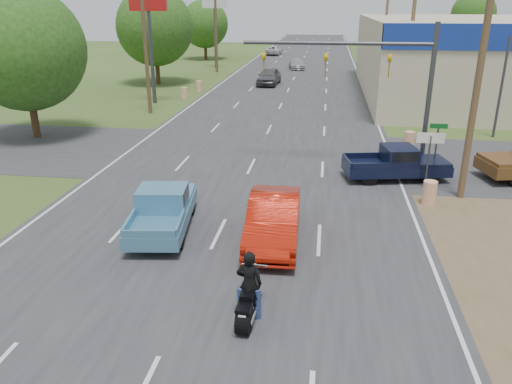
# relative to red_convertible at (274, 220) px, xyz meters

# --- Properties ---
(main_road) EXTENTS (15.00, 180.00, 0.02)m
(main_road) POSITION_rel_red_convertible_xyz_m (-2.02, 32.28, -0.80)
(main_road) COLOR #2D2D30
(main_road) RESTS_ON ground
(cross_road) EXTENTS (120.00, 10.00, 0.02)m
(cross_road) POSITION_rel_red_convertible_xyz_m (-2.02, 10.28, -0.80)
(cross_road) COLOR #2D2D30
(cross_road) RESTS_ON ground
(utility_pole_1) EXTENTS (2.00, 0.28, 10.00)m
(utility_pole_1) POSITION_rel_red_convertible_xyz_m (7.48, 5.28, 4.51)
(utility_pole_1) COLOR #4C3823
(utility_pole_1) RESTS_ON ground
(utility_pole_2) EXTENTS (2.00, 0.28, 10.00)m
(utility_pole_2) POSITION_rel_red_convertible_xyz_m (7.48, 23.28, 4.51)
(utility_pole_2) COLOR #4C3823
(utility_pole_2) RESTS_ON ground
(utility_pole_3) EXTENTS (2.00, 0.28, 10.00)m
(utility_pole_3) POSITION_rel_red_convertible_xyz_m (7.48, 41.28, 4.51)
(utility_pole_3) COLOR #4C3823
(utility_pole_3) RESTS_ON ground
(utility_pole_5) EXTENTS (2.00, 0.28, 10.00)m
(utility_pole_5) POSITION_rel_red_convertible_xyz_m (-11.52, 20.28, 4.51)
(utility_pole_5) COLOR #4C3823
(utility_pole_5) RESTS_ON ground
(utility_pole_6) EXTENTS (2.00, 0.28, 10.00)m
(utility_pole_6) POSITION_rel_red_convertible_xyz_m (-11.52, 44.28, 4.51)
(utility_pole_6) COLOR #4C3823
(utility_pole_6) RESTS_ON ground
(tree_0) EXTENTS (7.14, 7.14, 8.84)m
(tree_0) POSITION_rel_red_convertible_xyz_m (-16.02, 12.28, 4.45)
(tree_0) COLOR #422D19
(tree_0) RESTS_ON ground
(tree_1) EXTENTS (7.56, 7.56, 9.36)m
(tree_1) POSITION_rel_red_convertible_xyz_m (-15.52, 34.28, 4.76)
(tree_1) COLOR #422D19
(tree_1) RESTS_ON ground
(tree_2) EXTENTS (6.72, 6.72, 8.32)m
(tree_2) POSITION_rel_red_convertible_xyz_m (-16.22, 58.28, 4.14)
(tree_2) COLOR #422D19
(tree_2) RESTS_ON ground
(tree_5) EXTENTS (7.98, 7.98, 9.88)m
(tree_5) POSITION_rel_red_convertible_xyz_m (27.98, 87.28, 5.07)
(tree_5) COLOR #422D19
(tree_5) RESTS_ON ground
(tree_6) EXTENTS (8.82, 8.82, 10.92)m
(tree_6) POSITION_rel_red_convertible_xyz_m (-32.02, 87.28, 5.69)
(tree_6) COLOR #422D19
(tree_6) RESTS_ON ground
(barrel_0) EXTENTS (0.56, 0.56, 1.00)m
(barrel_0) POSITION_rel_red_convertible_xyz_m (5.98, 4.28, -0.31)
(barrel_0) COLOR orange
(barrel_0) RESTS_ON ground
(barrel_1) EXTENTS (0.56, 0.56, 1.00)m
(barrel_1) POSITION_rel_red_convertible_xyz_m (6.38, 12.78, -0.31)
(barrel_1) COLOR orange
(barrel_1) RESTS_ON ground
(barrel_2) EXTENTS (0.56, 0.56, 1.00)m
(barrel_2) POSITION_rel_red_convertible_xyz_m (-10.52, 26.28, -0.31)
(barrel_2) COLOR orange
(barrel_2) RESTS_ON ground
(barrel_3) EXTENTS (0.56, 0.56, 1.00)m
(barrel_3) POSITION_rel_red_convertible_xyz_m (-10.22, 30.28, -0.31)
(barrel_3) COLOR orange
(barrel_3) RESTS_ON ground
(pole_sign_left_near) EXTENTS (3.00, 0.35, 9.20)m
(pole_sign_left_near) POSITION_rel_red_convertible_xyz_m (-12.52, 24.28, 6.36)
(pole_sign_left_near) COLOR #3F3F44
(pole_sign_left_near) RESTS_ON ground
(pole_sign_left_far) EXTENTS (3.00, 0.35, 9.20)m
(pole_sign_left_far) POSITION_rel_red_convertible_xyz_m (-12.52, 48.28, 6.36)
(pole_sign_left_far) COLOR #3F3F44
(pole_sign_left_far) RESTS_ON ground
(lane_sign) EXTENTS (1.20, 0.08, 2.52)m
(lane_sign) POSITION_rel_red_convertible_xyz_m (6.18, 6.28, 1.09)
(lane_sign) COLOR #3F3F44
(lane_sign) RESTS_ON ground
(street_name_sign) EXTENTS (0.80, 0.08, 2.61)m
(street_name_sign) POSITION_rel_red_convertible_xyz_m (6.78, 7.78, 0.80)
(street_name_sign) COLOR #3F3F44
(street_name_sign) RESTS_ON ground
(signal_mast) EXTENTS (9.12, 0.40, 7.00)m
(signal_mast) POSITION_rel_red_convertible_xyz_m (3.81, 9.28, 3.99)
(signal_mast) COLOR #3F3F44
(signal_mast) RESTS_ON ground
(red_convertible) EXTENTS (1.88, 4.99, 1.62)m
(red_convertible) POSITION_rel_red_convertible_xyz_m (0.00, 0.00, 0.00)
(red_convertible) COLOR #AD1707
(red_convertible) RESTS_ON ground
(motorcycle) EXTENTS (0.71, 2.31, 1.18)m
(motorcycle) POSITION_rel_red_convertible_xyz_m (-0.15, -4.67, -0.29)
(motorcycle) COLOR black
(motorcycle) RESTS_ON ground
(rider) EXTENTS (0.69, 0.47, 1.85)m
(rider) POSITION_rel_red_convertible_xyz_m (-0.15, -4.60, 0.11)
(rider) COLOR black
(rider) RESTS_ON ground
(blue_pickup) EXTENTS (2.47, 5.05, 1.61)m
(blue_pickup) POSITION_rel_red_convertible_xyz_m (-4.08, 0.46, 0.00)
(blue_pickup) COLOR black
(blue_pickup) RESTS_ON ground
(navy_pickup) EXTENTS (5.03, 2.70, 1.58)m
(navy_pickup) POSITION_rel_red_convertible_xyz_m (5.10, 7.32, -0.01)
(navy_pickup) COLOR black
(navy_pickup) RESTS_ON ground
(distant_car_grey) EXTENTS (2.29, 5.03, 1.67)m
(distant_car_grey) POSITION_rel_red_convertible_xyz_m (-4.21, 35.28, 0.02)
(distant_car_grey) COLOR #4C4C50
(distant_car_grey) RESTS_ON ground
(distant_car_silver) EXTENTS (2.45, 4.59, 1.27)m
(distant_car_silver) POSITION_rel_red_convertible_xyz_m (-2.25, 48.66, -0.18)
(distant_car_silver) COLOR #ADAEB2
(distant_car_silver) RESTS_ON ground
(distant_car_white) EXTENTS (2.54, 5.09, 1.38)m
(distant_car_white) POSITION_rel_red_convertible_xyz_m (-7.07, 66.57, -0.12)
(distant_car_white) COLOR silver
(distant_car_white) RESTS_ON ground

